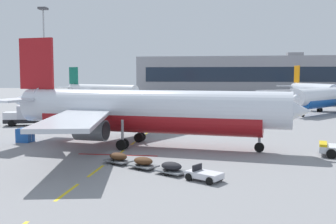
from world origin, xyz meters
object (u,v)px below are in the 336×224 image
catering_truck (29,115)px  baggage_train (157,165)px  fuel_service_truck (116,113)px  apron_light_mast_near (44,46)px  airliner_mid_left (328,97)px  airliner_foreground (143,111)px  airliner_far_right (100,91)px  uld_cargo_container (25,135)px  airliner_far_center (312,90)px

catering_truck → baggage_train: catering_truck is taller
fuel_service_truck → apron_light_mast_near: (-22.64, 21.95, 12.90)m
airliner_mid_left → baggage_train: (-27.17, -55.50, -2.91)m
baggage_train → airliner_foreground: bearing=106.8°
airliner_far_right → uld_cargo_container: (12.77, -68.76, -2.66)m
airliner_mid_left → catering_truck: 59.44m
airliner_foreground → airliner_far_right: airliner_foreground is taller
airliner_mid_left → catering_truck: (-52.30, -28.20, -1.80)m
airliner_foreground → airliner_far_center: 85.53m
airliner_far_center → apron_light_mast_near: 75.84m
catering_truck → apron_light_mast_near: 31.39m
airliner_mid_left → catering_truck: bearing=-151.7°
airliner_mid_left → apron_light_mast_near: (-62.15, -1.33, 11.11)m
catering_truck → uld_cargo_container: (7.32, -15.11, -0.85)m
airliner_foreground → catering_truck: (-21.71, 15.98, -2.30)m
baggage_train → uld_cargo_container: (-17.81, 12.19, 0.27)m
fuel_service_truck → uld_cargo_container: (-5.46, -20.03, -0.85)m
airliner_foreground → uld_cargo_container: airliner_foreground is taller
airliner_far_right → airliner_foreground: bearing=-68.7°
airliner_mid_left → fuel_service_truck: size_ratio=3.69×
airliner_far_center → uld_cargo_container: bearing=-122.4°
catering_truck → airliner_far_right: bearing=95.8°
airliner_foreground → airliner_mid_left: (30.58, 44.18, -0.51)m
airliner_foreground → baggage_train: bearing=-73.2°
baggage_train → fuel_service_truck: bearing=111.0°
catering_truck → baggage_train: (25.13, -27.30, -1.11)m
airliner_far_center → airliner_far_right: 62.40m
airliner_far_right → fuel_service_truck: airliner_far_right is taller
uld_cargo_container → fuel_service_truck: bearing=74.7°
catering_truck → baggage_train: size_ratio=0.69×
airliner_foreground → airliner_far_right: bearing=111.3°
airliner_foreground → airliner_mid_left: size_ratio=1.28×
baggage_train → apron_light_mast_near: apron_light_mast_near is taller
airliner_mid_left → apron_light_mast_near: 63.15m
fuel_service_truck → uld_cargo_container: bearing=-105.3°
airliner_far_center → catering_truck: 83.98m
baggage_train → catering_truck: bearing=132.6°
baggage_train → apron_light_mast_near: (-34.98, 54.17, 14.01)m
apron_light_mast_near → uld_cargo_container: bearing=-67.7°
airliner_foreground → fuel_service_truck: 22.84m
airliner_mid_left → airliner_far_center: 34.26m
fuel_service_truck → baggage_train: bearing=-69.0°
airliner_far_center → catering_truck: bearing=-132.2°
airliner_mid_left → fuel_service_truck: (-39.51, -23.28, -1.80)m
airliner_foreground → apron_light_mast_near: apron_light_mast_near is taller
airliner_foreground → catering_truck: size_ratio=4.70×
fuel_service_truck → uld_cargo_container: fuel_service_truck is taller
baggage_train → airliner_far_center: bearing=70.8°
fuel_service_truck → apron_light_mast_near: bearing=135.9°
airliner_foreground → catering_truck: airliner_foreground is taller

